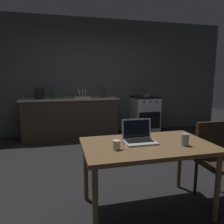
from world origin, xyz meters
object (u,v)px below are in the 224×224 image
(coffee_mug, at_px, (117,145))
(bottle_b, at_px, (53,92))
(dining_table, at_px, (147,150))
(electric_kettle, at_px, (39,94))
(bottle, at_px, (103,92))
(chair, at_px, (216,156))
(frying_pan, at_px, (147,95))
(laptop, at_px, (139,138))
(dish_rack, at_px, (82,96))
(stove_oven, at_px, (145,114))
(drinking_glass, at_px, (185,140))

(coffee_mug, bearing_deg, bottle_b, 101.57)
(dining_table, xyz_separation_m, electric_kettle, (-1.29, 2.97, 0.38))
(electric_kettle, xyz_separation_m, bottle, (1.43, -0.05, 0.02))
(coffee_mug, xyz_separation_m, bottle_b, (-0.64, 3.15, 0.28))
(chair, relative_size, frying_pan, 2.22)
(dining_table, xyz_separation_m, laptop, (-0.06, 0.07, 0.12))
(dining_table, xyz_separation_m, chair, (0.85, 0.02, -0.15))
(frying_pan, xyz_separation_m, dish_rack, (-1.60, 0.03, 0.02))
(dining_table, bearing_deg, stove_oven, 67.75)
(laptop, bearing_deg, stove_oven, 63.99)
(frying_pan, height_order, coffee_mug, frying_pan)
(stove_oven, distance_m, chair, 2.97)
(bottle, relative_size, drinking_glass, 2.49)
(stove_oven, relative_size, dining_table, 0.71)
(drinking_glass, bearing_deg, bottle_b, 112.57)
(stove_oven, height_order, electric_kettle, electric_kettle)
(laptop, relative_size, bottle, 1.10)
(chair, bearing_deg, frying_pan, 99.60)
(dining_table, distance_m, bottle_b, 3.23)
(electric_kettle, bearing_deg, laptop, -66.99)
(chair, bearing_deg, drinking_glass, -144.88)
(bottle, height_order, bottle_b, bottle)
(dish_rack, bearing_deg, laptop, -84.44)
(laptop, distance_m, bottle_b, 3.13)
(bottle, bearing_deg, dish_rack, 174.10)
(stove_oven, height_order, bottle_b, bottle_b)
(chair, height_order, electric_kettle, electric_kettle)
(bottle, height_order, drinking_glass, bottle)
(chair, distance_m, drinking_glass, 0.61)
(stove_oven, relative_size, bottle_b, 3.35)
(stove_oven, height_order, drinking_glass, stove_oven)
(dining_table, height_order, laptop, laptop)
(chair, xyz_separation_m, coffee_mug, (-1.20, -0.12, 0.26))
(coffee_mug, xyz_separation_m, drinking_glass, (0.68, -0.04, 0.01))
(stove_oven, xyz_separation_m, bottle, (-1.07, -0.05, 0.60))
(bottle, relative_size, bottle_b, 1.06)
(electric_kettle, bearing_deg, dining_table, -66.48)
(dish_rack, bearing_deg, chair, -67.93)
(laptop, height_order, coffee_mug, laptop)
(dining_table, bearing_deg, bottle, 87.26)
(dining_table, bearing_deg, dish_rack, 96.61)
(chair, relative_size, electric_kettle, 3.63)
(laptop, bearing_deg, bottle, 83.73)
(laptop, xyz_separation_m, bottle_b, (-0.93, 2.98, 0.27))
(chair, relative_size, bottle, 3.03)
(bottle, height_order, dish_rack, bottle)
(stove_oven, xyz_separation_m, dish_rack, (-1.56, 0.00, 0.51))
(laptop, bearing_deg, bottle_b, 105.09)
(electric_kettle, xyz_separation_m, coffee_mug, (0.95, -3.07, -0.26))
(coffee_mug, bearing_deg, chair, 5.71)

